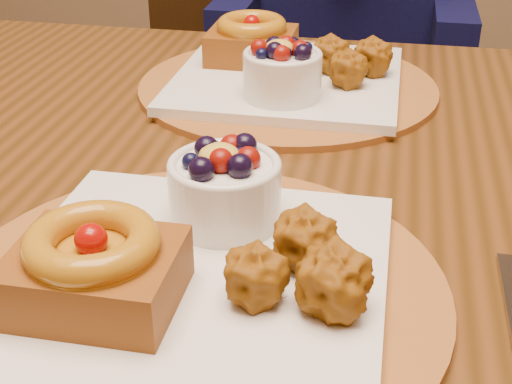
{
  "coord_description": "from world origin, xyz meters",
  "views": [
    {
      "loc": [
        0.16,
        -0.6,
        1.08
      ],
      "look_at": [
        0.07,
        -0.14,
        0.82
      ],
      "focal_mm": 50.0,
      "sensor_mm": 36.0,
      "label": 1
    }
  ],
  "objects_px": {
    "place_setting_far": "(285,71)",
    "chair_far": "(253,78)",
    "dining_table": "(254,229)",
    "place_setting_near": "(192,260)"
  },
  "relations": [
    {
      "from": "dining_table",
      "to": "chair_far",
      "type": "relative_size",
      "value": 1.67
    },
    {
      "from": "place_setting_near",
      "to": "dining_table",
      "type": "bearing_deg",
      "value": 89.19
    },
    {
      "from": "place_setting_far",
      "to": "chair_far",
      "type": "xyz_separation_m",
      "value": [
        -0.17,
        0.65,
        -0.25
      ]
    },
    {
      "from": "place_setting_far",
      "to": "chair_far",
      "type": "bearing_deg",
      "value": 104.83
    },
    {
      "from": "dining_table",
      "to": "place_setting_far",
      "type": "distance_m",
      "value": 0.24
    },
    {
      "from": "chair_far",
      "to": "place_setting_far",
      "type": "bearing_deg",
      "value": -91.23
    },
    {
      "from": "dining_table",
      "to": "place_setting_near",
      "type": "bearing_deg",
      "value": -90.81
    },
    {
      "from": "dining_table",
      "to": "place_setting_near",
      "type": "distance_m",
      "value": 0.24
    },
    {
      "from": "place_setting_far",
      "to": "chair_far",
      "type": "relative_size",
      "value": 0.4
    },
    {
      "from": "dining_table",
      "to": "chair_far",
      "type": "xyz_separation_m",
      "value": [
        -0.18,
        0.87,
        -0.15
      ]
    }
  ]
}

